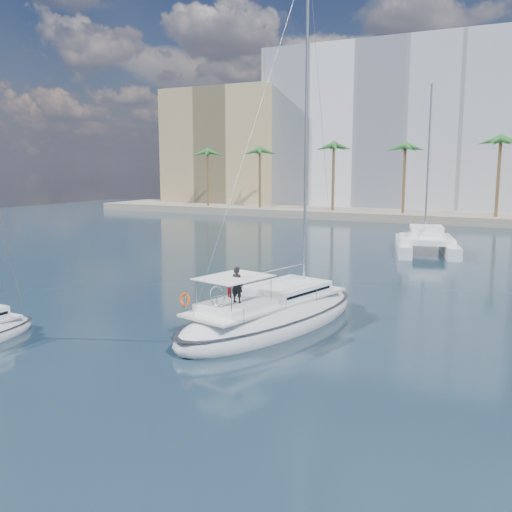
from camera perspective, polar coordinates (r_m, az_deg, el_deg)
The scene contains 9 objects.
ground at distance 30.55m, azimuth 1.07°, elevation -6.41°, with size 160.00×160.00×0.00m, color black.
quay at distance 88.70m, azimuth 18.77°, elevation 3.73°, with size 120.00×14.00×1.20m, color gray.
building_modern at distance 102.67m, azimuth 13.42°, elevation 12.13°, with size 42.00×16.00×28.00m, color white.
building_tan_left at distance 110.16m, azimuth -2.75°, elevation 10.58°, with size 22.00×14.00×22.00m, color tan.
palm_left at distance 95.76m, azimuth -2.18°, elevation 10.37°, with size 3.60×3.60×12.30m.
palm_centre at distance 84.45m, azimuth 18.69°, elevation 10.07°, with size 3.60×3.60×12.30m.
main_sloop at distance 29.08m, azimuth 1.63°, elevation -6.06°, with size 7.01×13.69×19.42m.
catamaran at distance 55.96m, azimuth 16.63°, elevation 1.48°, with size 7.87×11.63×15.66m.
seagull at distance 35.52m, azimuth -1.40°, elevation -2.52°, with size 1.08×0.46×0.20m.
Camera 1 is at (12.96, -26.42, 8.18)m, focal length 40.00 mm.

